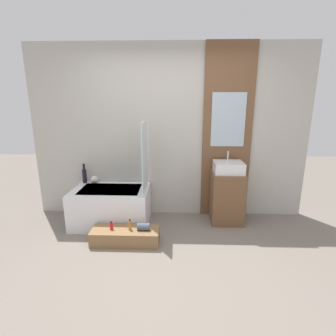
{
  "coord_description": "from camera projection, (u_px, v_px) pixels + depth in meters",
  "views": [
    {
      "loc": [
        0.12,
        -2.42,
        1.82
      ],
      "look_at": [
        0.02,
        0.7,
        0.99
      ],
      "focal_mm": 28.0,
      "sensor_mm": 36.0,
      "label": 1
    }
  ],
  "objects": [
    {
      "name": "bathtub",
      "position": [
        111.0,
        206.0,
        3.89
      ],
      "size": [
        1.11,
        0.74,
        0.54
      ],
      "color": "white",
      "rests_on": "ground_plane"
    },
    {
      "name": "wall_tiled_back",
      "position": [
        169.0,
        133.0,
        4.0
      ],
      "size": [
        4.2,
        0.06,
        2.6
      ],
      "primitive_type": "cube",
      "color": "#B7B2A8",
      "rests_on": "ground_plane"
    },
    {
      "name": "wooden_step_bench",
      "position": [
        125.0,
        236.0,
        3.38
      ],
      "size": [
        0.87,
        0.31,
        0.19
      ],
      "primitive_type": "cube",
      "color": "olive",
      "rests_on": "ground_plane"
    },
    {
      "name": "sink",
      "position": [
        228.0,
        167.0,
        3.8
      ],
      "size": [
        0.42,
        0.35,
        0.3
      ],
      "color": "white",
      "rests_on": "vanity_cabinet"
    },
    {
      "name": "wall_wood_accent",
      "position": [
        227.0,
        133.0,
        3.91
      ],
      "size": [
        0.73,
        0.04,
        2.6
      ],
      "color": "brown",
      "rests_on": "ground_plane"
    },
    {
      "name": "bottle_soap_secondary",
      "position": [
        130.0,
        225.0,
        3.34
      ],
      "size": [
        0.04,
        0.04,
        0.15
      ],
      "color": "#B2752D",
      "rests_on": "wooden_step_bench"
    },
    {
      "name": "vase_round_light",
      "position": [
        94.0,
        180.0,
        4.06
      ],
      "size": [
        0.12,
        0.12,
        0.12
      ],
      "primitive_type": "sphere",
      "color": "silver",
      "rests_on": "bathtub"
    },
    {
      "name": "glass_shower_screen",
      "position": [
        145.0,
        157.0,
        3.6
      ],
      "size": [
        0.01,
        0.54,
        0.99
      ],
      "primitive_type": "cube",
      "color": "silver",
      "rests_on": "bathtub"
    },
    {
      "name": "ground_plane",
      "position": [
        164.0,
        273.0,
        2.81
      ],
      "size": [
        12.0,
        12.0,
        0.0
      ],
      "primitive_type": "plane",
      "color": "slate"
    },
    {
      "name": "vase_tall_dark",
      "position": [
        85.0,
        175.0,
        4.08
      ],
      "size": [
        0.07,
        0.07,
        0.3
      ],
      "color": "black",
      "rests_on": "bathtub"
    },
    {
      "name": "vanity_cabinet",
      "position": [
        227.0,
        197.0,
        3.92
      ],
      "size": [
        0.46,
        0.45,
        0.77
      ],
      "primitive_type": "cube",
      "color": "brown",
      "rests_on": "ground_plane"
    },
    {
      "name": "towel_roll",
      "position": [
        144.0,
        227.0,
        3.34
      ],
      "size": [
        0.16,
        0.09,
        0.09
      ],
      "primitive_type": "cylinder",
      "rotation": [
        0.0,
        1.57,
        0.0
      ],
      "color": "#4C5666",
      "rests_on": "wooden_step_bench"
    },
    {
      "name": "bottle_soap_primary",
      "position": [
        111.0,
        226.0,
        3.35
      ],
      "size": [
        0.04,
        0.04,
        0.11
      ],
      "color": "red",
      "rests_on": "wooden_step_bench"
    }
  ]
}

